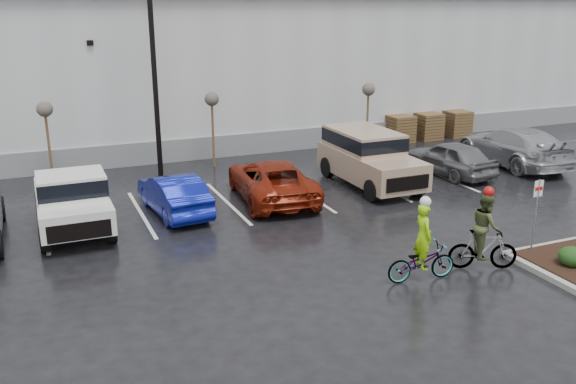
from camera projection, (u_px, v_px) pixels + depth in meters
name	position (u px, v px, depth m)	size (l,w,h in m)	color
ground	(420.00, 282.00, 15.30)	(120.00, 120.00, 0.00)	black
warehouse	(191.00, 61.00, 33.54)	(60.50, 15.50, 7.20)	silver
wooded_ridge	(126.00, 47.00, 53.94)	(80.00, 25.00, 6.00)	#1F3C19
lamppost	(152.00, 32.00, 22.66)	(0.50, 1.00, 9.22)	black
sapling_west	(45.00, 114.00, 22.91)	(0.60, 0.60, 3.20)	brown
sapling_mid	(212.00, 103.00, 25.35)	(0.60, 0.60, 3.20)	brown
sapling_east	(368.00, 93.00, 28.16)	(0.60, 0.60, 3.20)	brown
pallet_stack_a	(400.00, 129.00, 30.59)	(1.20, 1.20, 1.35)	brown
pallet_stack_b	(428.00, 126.00, 31.23)	(1.20, 1.20, 1.35)	brown
pallet_stack_c	(457.00, 124.00, 31.90)	(1.20, 1.20, 1.35)	brown
shrub_a	(572.00, 257.00, 15.80)	(0.70, 0.70, 0.52)	#143713
fire_lane_sign	(536.00, 208.00, 16.49)	(0.30, 0.05, 2.20)	gray
pickup_white	(71.00, 197.00, 18.82)	(2.10, 5.20, 1.96)	silver
car_blue	(174.00, 194.00, 20.17)	(1.41, 4.04, 1.33)	#0C178D
car_red	(272.00, 180.00, 21.61)	(2.38, 5.16, 1.43)	maroon
suv_tan	(371.00, 159.00, 23.17)	(2.20, 5.10, 2.06)	tan
car_grey	(450.00, 158.00, 24.74)	(1.66, 4.13, 1.41)	slate
car_far_silver	(513.00, 146.00, 26.23)	(2.32, 5.71, 1.66)	#A9ABB0
cyclist_hivis	(422.00, 255.00, 15.23)	(1.89, 0.82, 2.22)	#3F3F44
cyclist_olive	(484.00, 239.00, 15.85)	(1.80, 1.16, 2.26)	#3F3F44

